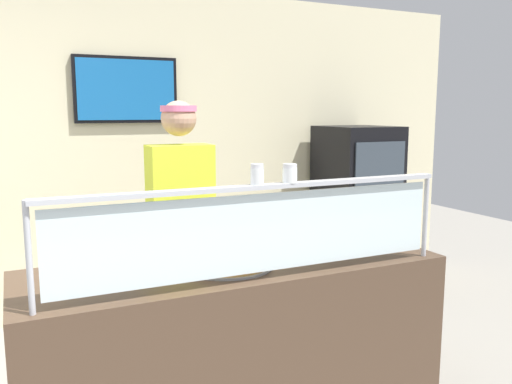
{
  "coord_description": "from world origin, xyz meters",
  "views": [
    {
      "loc": [
        0.06,
        -1.98,
        1.7
      ],
      "look_at": [
        1.17,
        0.38,
        1.3
      ],
      "focal_mm": 36.95,
      "sensor_mm": 36.0,
      "label": 1
    }
  ],
  "objects_px": {
    "pizza_tray": "(227,263)",
    "pizza_server": "(226,260)",
    "pepper_flake_shaker": "(290,174)",
    "drink_fridge": "(356,210)",
    "worker_figure": "(182,226)",
    "parmesan_shaker": "(257,176)"
  },
  "relations": [
    {
      "from": "pepper_flake_shaker",
      "to": "worker_figure",
      "type": "bearing_deg",
      "value": 101.53
    },
    {
      "from": "pizza_tray",
      "to": "pepper_flake_shaker",
      "type": "distance_m",
      "value": 0.56
    },
    {
      "from": "parmesan_shaker",
      "to": "worker_figure",
      "type": "bearing_deg",
      "value": 92.31
    },
    {
      "from": "pepper_flake_shaker",
      "to": "drink_fridge",
      "type": "height_order",
      "value": "drink_fridge"
    },
    {
      "from": "pizza_tray",
      "to": "pepper_flake_shaker",
      "type": "xyz_separation_m",
      "value": [
        0.2,
        -0.25,
        0.45
      ]
    },
    {
      "from": "pizza_tray",
      "to": "worker_figure",
      "type": "xyz_separation_m",
      "value": [
        -0.0,
        0.73,
        0.04
      ]
    },
    {
      "from": "worker_figure",
      "to": "drink_fridge",
      "type": "height_order",
      "value": "worker_figure"
    },
    {
      "from": "pepper_flake_shaker",
      "to": "worker_figure",
      "type": "distance_m",
      "value": 1.09
    },
    {
      "from": "parmesan_shaker",
      "to": "drink_fridge",
      "type": "bearing_deg",
      "value": 45.02
    },
    {
      "from": "pizza_tray",
      "to": "pizza_server",
      "type": "height_order",
      "value": "pizza_server"
    },
    {
      "from": "worker_figure",
      "to": "pizza_server",
      "type": "bearing_deg",
      "value": -91.26
    },
    {
      "from": "pizza_server",
      "to": "parmesan_shaker",
      "type": "bearing_deg",
      "value": -88.69
    },
    {
      "from": "pepper_flake_shaker",
      "to": "pizza_tray",
      "type": "bearing_deg",
      "value": 128.15
    },
    {
      "from": "parmesan_shaker",
      "to": "pepper_flake_shaker",
      "type": "height_order",
      "value": "parmesan_shaker"
    },
    {
      "from": "pizza_tray",
      "to": "pizza_server",
      "type": "bearing_deg",
      "value": -131.41
    },
    {
      "from": "pepper_flake_shaker",
      "to": "pizza_server",
      "type": "bearing_deg",
      "value": 132.85
    },
    {
      "from": "pizza_tray",
      "to": "pizza_server",
      "type": "xyz_separation_m",
      "value": [
        -0.02,
        -0.02,
        0.02
      ]
    },
    {
      "from": "pizza_server",
      "to": "parmesan_shaker",
      "type": "relative_size",
      "value": 3.07
    },
    {
      "from": "pizza_server",
      "to": "drink_fridge",
      "type": "relative_size",
      "value": 0.18
    },
    {
      "from": "pizza_server",
      "to": "pepper_flake_shaker",
      "type": "relative_size",
      "value": 3.3
    },
    {
      "from": "pizza_tray",
      "to": "worker_figure",
      "type": "distance_m",
      "value": 0.73
    },
    {
      "from": "parmesan_shaker",
      "to": "pepper_flake_shaker",
      "type": "xyz_separation_m",
      "value": [
        0.16,
        -0.0,
        -0.0
      ]
    }
  ]
}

